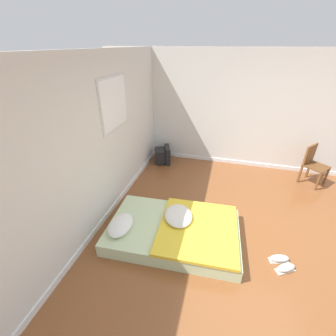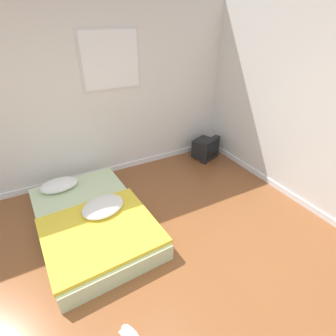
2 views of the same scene
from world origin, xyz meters
name	(u,v)px [view 1 (image 1 of 2)]	position (x,y,z in m)	size (l,w,h in m)	color
ground_plane	(265,255)	(0.00, 0.00, 0.00)	(20.00, 20.00, 0.00)	brown
wall_back	(90,153)	(0.01, 2.61, 1.29)	(7.95, 0.08, 2.60)	silver
wall_right	(265,114)	(2.80, 0.00, 1.29)	(0.08, 7.57, 2.60)	silver
mattress_bed	(174,230)	(-0.01, 1.35, 0.14)	(1.33, 2.03, 0.36)	beige
crt_tv	(163,155)	(2.36, 2.22, 0.20)	(0.52, 0.48, 0.42)	black
wooden_chair	(313,162)	(2.32, -1.06, 0.48)	(0.58, 0.58, 0.83)	brown
sneaker_pair	(282,263)	(-0.14, -0.20, 0.05)	(0.34, 0.34, 0.10)	silver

